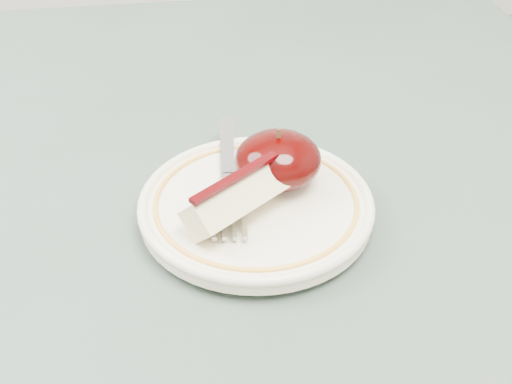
{
  "coord_description": "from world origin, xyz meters",
  "views": [
    {
      "loc": [
        -0.0,
        -0.48,
        1.12
      ],
      "look_at": [
        0.06,
        -0.03,
        0.78
      ],
      "focal_mm": 50.0,
      "sensor_mm": 36.0,
      "label": 1
    }
  ],
  "objects": [
    {
      "name": "plate",
      "position": [
        0.06,
        -0.03,
        0.76
      ],
      "size": [
        0.19,
        0.19,
        0.02
      ],
      "color": "white",
      "rests_on": "table"
    },
    {
      "name": "fork",
      "position": [
        0.05,
        0.0,
        0.77
      ],
      "size": [
        0.04,
        0.18,
        0.0
      ],
      "rotation": [
        0.0,
        0.0,
        1.47
      ],
      "color": "#96999E",
      "rests_on": "plate"
    },
    {
      "name": "apple_wedge",
      "position": [
        0.05,
        -0.05,
        0.79
      ],
      "size": [
        0.09,
        0.08,
        0.04
      ],
      "rotation": [
        0.0,
        0.0,
        0.65
      ],
      "color": "beige",
      "rests_on": "plate"
    },
    {
      "name": "apple_half",
      "position": [
        0.09,
        -0.0,
        0.79
      ],
      "size": [
        0.07,
        0.07,
        0.05
      ],
      "color": "black",
      "rests_on": "plate"
    },
    {
      "name": "table",
      "position": [
        0.0,
        0.0,
        0.66
      ],
      "size": [
        0.9,
        0.9,
        0.75
      ],
      "color": "brown",
      "rests_on": "ground"
    }
  ]
}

